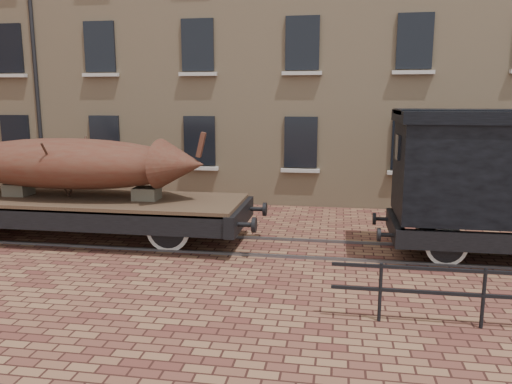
# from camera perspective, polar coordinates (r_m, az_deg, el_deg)

# --- Properties ---
(ground) EXTENTS (90.00, 90.00, 0.00)m
(ground) POSITION_cam_1_polar(r_m,az_deg,el_deg) (12.52, -1.37, -6.24)
(ground) COLOR #542922
(warehouse_cream) EXTENTS (40.00, 10.19, 14.00)m
(warehouse_cream) POSITION_cam_1_polar(r_m,az_deg,el_deg) (22.03, 11.91, 19.19)
(warehouse_cream) COLOR tan
(warehouse_cream) RESTS_ON ground
(rail_track) EXTENTS (30.00, 1.52, 0.06)m
(rail_track) POSITION_cam_1_polar(r_m,az_deg,el_deg) (12.51, -1.37, -6.11)
(rail_track) COLOR #59595E
(rail_track) RESTS_ON ground
(flatcar_wagon) EXTENTS (9.46, 2.57, 1.43)m
(flatcar_wagon) POSITION_cam_1_polar(r_m,az_deg,el_deg) (13.74, -19.25, -1.49)
(flatcar_wagon) COLOR #513828
(flatcar_wagon) RESTS_ON ground
(iron_boat) EXTENTS (7.43, 2.16, 1.74)m
(iron_boat) POSITION_cam_1_polar(r_m,az_deg,el_deg) (13.74, -20.80, 3.10)
(iron_boat) COLOR #481D13
(iron_boat) RESTS_ON flatcar_wagon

